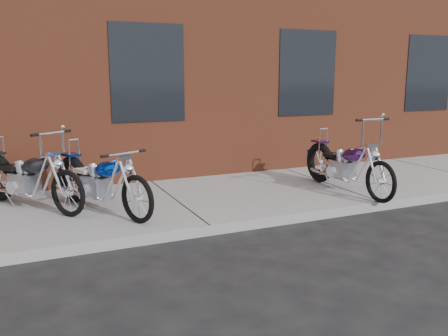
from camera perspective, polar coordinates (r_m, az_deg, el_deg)
name	(u,v)px	position (r m, az deg, el deg)	size (l,w,h in m)	color
ground	(210,236)	(6.56, -1.69, -8.17)	(120.00, 120.00, 0.00)	black
sidewalk	(176,204)	(7.88, -5.84, -4.31)	(22.00, 3.00, 0.15)	gray
building_brick	(98,6)	(14.05, -14.94, 18.29)	(22.00, 10.00, 8.00)	brown
chopper_purple	(345,167)	(8.60, 14.40, 0.14)	(0.58, 2.38, 1.33)	black
chopper_blue	(100,183)	(7.32, -14.68, -1.80)	(1.07, 2.20, 1.03)	black
chopper_third	(28,180)	(7.86, -22.51, -1.34)	(1.43, 2.06, 1.22)	black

